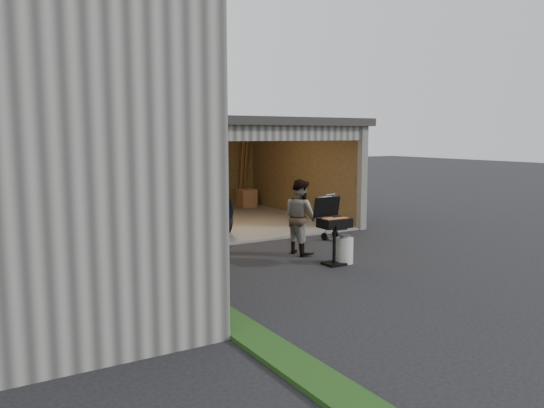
{
  "coord_description": "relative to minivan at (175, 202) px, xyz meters",
  "views": [
    {
      "loc": [
        -5.25,
        -7.05,
        2.48
      ],
      "look_at": [
        -0.01,
        1.65,
        1.15
      ],
      "focal_mm": 35.0,
      "sensor_mm": 36.0,
      "label": 1
    }
  ],
  "objects": [
    {
      "name": "ground",
      "position": [
        0.26,
        -6.25,
        -0.71
      ],
      "size": [
        80.0,
        80.0,
        0.0
      ],
      "primitive_type": "plane",
      "color": "black",
      "rests_on": "ground"
    },
    {
      "name": "groundcover_strip",
      "position": [
        -1.99,
        -7.25,
        -0.68
      ],
      "size": [
        0.5,
        8.0,
        0.06
      ],
      "primitive_type": "cube",
      "color": "#193814",
      "rests_on": "ground"
    },
    {
      "name": "garage",
      "position": [
        1.02,
        0.54,
        1.16
      ],
      "size": [
        6.8,
        6.3,
        2.9
      ],
      "color": "#605E59",
      "rests_on": "ground"
    },
    {
      "name": "minivan",
      "position": [
        0.0,
        0.0,
        0.0
      ],
      "size": [
        3.55,
        5.54,
        1.42
      ],
      "primitive_type": "imported",
      "rotation": [
        0.0,
        0.0,
        -0.25
      ],
      "color": "black",
      "rests_on": "ground"
    },
    {
      "name": "woman",
      "position": [
        -1.5,
        -5.12,
        0.02
      ],
      "size": [
        0.46,
        0.6,
        1.45
      ],
      "primitive_type": "imported",
      "rotation": [
        0.0,
        0.0,
        -1.34
      ],
      "color": "silver",
      "rests_on": "ground"
    },
    {
      "name": "man",
      "position": [
        1.14,
        -4.27,
        0.07
      ],
      "size": [
        0.64,
        0.79,
        1.57
      ],
      "primitive_type": "imported",
      "rotation": [
        0.0,
        0.0,
        1.63
      ],
      "color": "#4B271D",
      "rests_on": "ground"
    },
    {
      "name": "bbq_grill",
      "position": [
        1.16,
        -5.37,
        0.06
      ],
      "size": [
        0.58,
        0.51,
        1.29
      ],
      "color": "black",
      "rests_on": "ground"
    },
    {
      "name": "propane_tank",
      "position": [
        1.42,
        -5.4,
        -0.46
      ],
      "size": [
        0.38,
        0.38,
        0.5
      ],
      "primitive_type": "cylinder",
      "rotation": [
        0.0,
        0.0,
        0.17
      ],
      "color": "silver",
      "rests_on": "ground"
    },
    {
      "name": "plywood_panel",
      "position": [
        -2.08,
        -5.65,
        -0.21
      ],
      "size": [
        0.25,
        0.92,
        1.01
      ],
      "primitive_type": "cube",
      "rotation": [
        0.0,
        -0.21,
        0.0
      ],
      "color": "#533A1C",
      "rests_on": "ground"
    },
    {
      "name": "hand_truck",
      "position": [
        2.64,
        -3.4,
        -0.5
      ],
      "size": [
        0.48,
        0.42,
        1.11
      ],
      "rotation": [
        0.0,
        0.0,
        0.24
      ],
      "color": "gray",
      "rests_on": "ground"
    }
  ]
}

